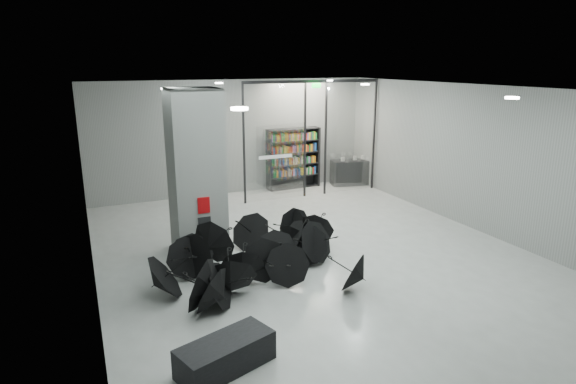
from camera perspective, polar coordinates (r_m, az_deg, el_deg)
name	(u,v)px	position (r m, az deg, el deg)	size (l,w,h in m)	color
room	(328,144)	(10.67, 4.76, 5.74)	(14.00, 14.02, 4.01)	gray
column	(196,173)	(11.81, -10.82, 2.26)	(1.20, 1.20, 4.00)	slate
fire_cabinet	(204,205)	(11.39, -9.94, -1.56)	(0.28, 0.04, 0.38)	#A50A07
info_panel	(205,226)	(11.54, -9.83, -3.93)	(0.30, 0.03, 0.42)	black
exit_sign	(316,86)	(16.35, 3.36, 12.46)	(0.30, 0.06, 0.15)	#0CE533
glass_partition	(313,134)	(16.68, 2.93, 6.87)	(5.06, 0.08, 4.00)	silver
bench	(226,355)	(7.85, -7.40, -18.53)	(1.50, 0.64, 0.48)	black
bookshelf	(293,158)	(17.91, 0.65, 3.99)	(2.03, 0.41, 2.23)	black
shop_counter	(352,172)	(18.67, 7.57, 2.32)	(1.59, 0.63, 0.95)	black
umbrella_cluster	(254,261)	(10.83, -4.03, -8.13)	(5.37, 4.68, 1.28)	black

